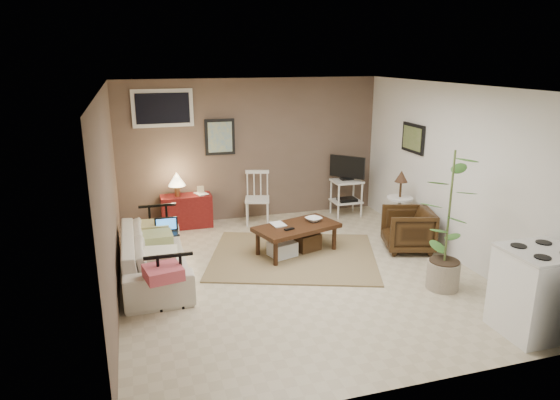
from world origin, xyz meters
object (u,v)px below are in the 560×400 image
object	(u,v)px
tv_stand	(347,184)
stove	(537,292)
red_console	(186,208)
sofa	(154,248)
coffee_table	(296,237)
potted_plant	(449,216)
side_table	(400,196)
armchair	(408,228)
spindle_chair	(257,199)

from	to	relation	value
tv_stand	stove	distance (m)	4.19
red_console	stove	size ratio (longest dim) A/B	1.03
sofa	tv_stand	distance (m)	3.81
coffee_table	potted_plant	bearing A→B (deg)	-49.10
side_table	armchair	size ratio (longest dim) A/B	1.56
red_console	armchair	bearing A→B (deg)	-33.27
coffee_table	sofa	bearing A→B (deg)	-174.08
armchair	stove	distance (m)	2.39
side_table	red_console	bearing A→B (deg)	155.71
red_console	side_table	size ratio (longest dim) A/B	0.89
potted_plant	spindle_chair	bearing A→B (deg)	116.96
spindle_chair	side_table	xyz separation A→B (m)	(1.96, -1.28, 0.24)
side_table	sofa	bearing A→B (deg)	-173.66
spindle_chair	sofa	bearing A→B (deg)	-136.60
potted_plant	armchair	bearing A→B (deg)	79.02
coffee_table	potted_plant	size ratio (longest dim) A/B	0.75
spindle_chair	stove	world-z (taller)	stove
spindle_chair	armchair	world-z (taller)	spindle_chair
coffee_table	red_console	size ratio (longest dim) A/B	1.39
potted_plant	tv_stand	bearing A→B (deg)	88.80
sofa	armchair	bearing A→B (deg)	-92.00
red_console	tv_stand	xyz separation A→B (m)	(2.81, -0.17, 0.24)
spindle_chair	armchair	xyz separation A→B (m)	(1.80, -1.82, -0.07)
sofa	spindle_chair	size ratio (longest dim) A/B	2.27
sofa	armchair	world-z (taller)	sofa
spindle_chair	tv_stand	xyz separation A→B (m)	(1.63, -0.03, 0.15)
sofa	potted_plant	distance (m)	3.66
sofa	armchair	xyz separation A→B (m)	(3.60, -0.13, -0.05)
potted_plant	stove	size ratio (longest dim) A/B	1.91
armchair	spindle_chair	bearing A→B (deg)	-118.49
armchair	stove	xyz separation A→B (m)	(0.05, -2.39, 0.11)
coffee_table	stove	distance (m)	3.19
red_console	stove	world-z (taller)	red_console
coffee_table	side_table	xyz separation A→B (m)	(1.77, 0.21, 0.41)
red_console	armchair	distance (m)	3.58
sofa	potted_plant	xyz separation A→B (m)	(3.36, -1.37, 0.54)
potted_plant	coffee_table	bearing A→B (deg)	130.90
side_table	stove	distance (m)	2.94
sofa	tv_stand	world-z (taller)	tv_stand
tv_stand	armchair	xyz separation A→B (m)	(0.18, -1.79, -0.22)
coffee_table	potted_plant	world-z (taller)	potted_plant
spindle_chair	potted_plant	size ratio (longest dim) A/B	0.51
tv_stand	stove	bearing A→B (deg)	-86.89
sofa	side_table	world-z (taller)	side_table
spindle_chair	potted_plant	world-z (taller)	potted_plant
side_table	armchair	xyz separation A→B (m)	(-0.15, -0.54, -0.32)
tv_stand	side_table	world-z (taller)	tv_stand
tv_stand	armchair	distance (m)	1.82
side_table	potted_plant	distance (m)	1.85
coffee_table	side_table	world-z (taller)	side_table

